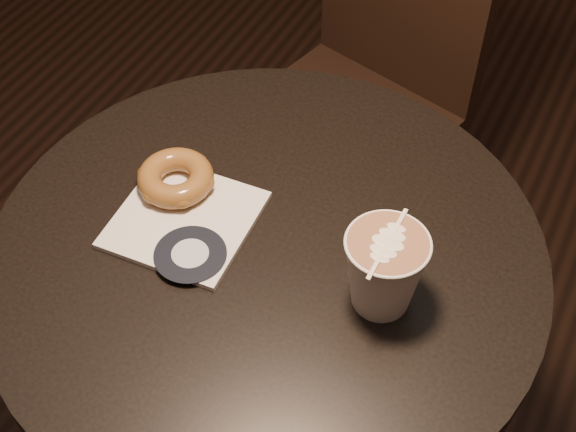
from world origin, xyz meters
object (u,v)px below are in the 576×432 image
(latte_cup, at_px, (384,272))
(pastry_bag, at_px, (185,220))
(cafe_table, at_px, (269,334))
(chair, at_px, (374,61))
(doughnut, at_px, (176,178))

(latte_cup, bearing_deg, pastry_bag, -179.66)
(cafe_table, height_order, chair, chair)
(cafe_table, bearing_deg, pastry_bag, -174.24)
(cafe_table, bearing_deg, latte_cup, -3.54)
(pastry_bag, bearing_deg, cafe_table, 2.14)
(cafe_table, bearing_deg, doughnut, 168.46)
(chair, distance_m, latte_cup, 0.78)
(pastry_bag, bearing_deg, doughnut, 128.31)
(chair, height_order, doughnut, chair)
(chair, height_order, latte_cup, chair)
(doughnut, height_order, latte_cup, latte_cup)
(chair, xyz_separation_m, latte_cup, (0.27, -0.67, 0.27))
(cafe_table, xyz_separation_m, latte_cup, (0.16, -0.01, 0.25))
(cafe_table, height_order, latte_cup, latte_cup)
(chair, bearing_deg, doughnut, -78.43)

